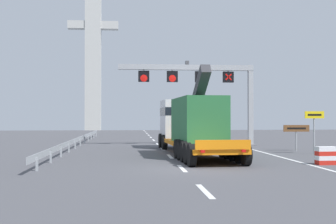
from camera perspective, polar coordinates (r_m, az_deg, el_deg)
The scene contains 10 objects.
ground at distance 19.58m, azimuth 2.80°, elevation -7.69°, with size 112.00×112.00×0.00m, color #4C4C51.
lane_markings at distance 42.91m, azimuth -1.98°, elevation -3.86°, with size 0.20×61.66×0.01m.
edge_line_right at distance 32.57m, azimuth 10.72°, elevation -4.86°, with size 0.20×63.00×0.01m, color silver.
overhead_lane_gantry at distance 35.12m, azimuth 4.95°, elevation 4.35°, with size 11.58×0.90×7.06m.
heavy_haul_truck_orange at distance 27.52m, azimuth 3.02°, elevation -1.51°, with size 3.61×14.16×5.30m.
exit_sign_yellow at distance 28.39m, azimuth 19.36°, elevation -1.37°, with size 1.27×0.15×2.75m.
tourist_info_sign_brown at distance 30.50m, azimuth 17.13°, elevation -2.47°, with size 1.86×0.15×1.83m.
crash_barrier_striped at distance 22.43m, azimuth 20.81°, elevation -5.59°, with size 1.02×0.54×0.90m.
guardrail_left at distance 35.21m, azimuth -11.97°, elevation -3.64°, with size 0.13×35.34×0.76m.
bridge_pylon_distant at distance 77.46m, azimuth -10.19°, elevation 9.20°, with size 9.00×2.00×30.54m.
Camera 1 is at (-2.69, -19.24, 2.39)m, focal length 44.61 mm.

